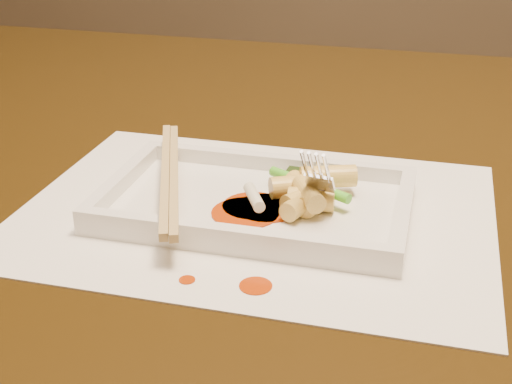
% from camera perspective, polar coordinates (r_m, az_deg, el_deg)
% --- Properties ---
extents(table, '(1.40, 0.90, 0.75)m').
position_cam_1_polar(table, '(0.81, -3.17, -2.62)').
color(table, black).
rests_on(table, ground).
extents(placemat, '(0.40, 0.30, 0.00)m').
position_cam_1_polar(placemat, '(0.62, 0.00, -1.58)').
color(placemat, white).
rests_on(placemat, table).
extents(sauce_splatter_a, '(0.02, 0.02, 0.00)m').
position_cam_1_polar(sauce_splatter_a, '(0.51, -0.02, -7.51)').
color(sauce_splatter_a, '#B03305').
rests_on(sauce_splatter_a, placemat).
extents(sauce_splatter_b, '(0.01, 0.01, 0.00)m').
position_cam_1_polar(sauce_splatter_b, '(0.52, -5.54, -7.01)').
color(sauce_splatter_b, '#B03305').
rests_on(sauce_splatter_b, placemat).
extents(plate_base, '(0.26, 0.16, 0.01)m').
position_cam_1_polar(plate_base, '(0.61, 0.00, -1.18)').
color(plate_base, white).
rests_on(plate_base, placemat).
extents(plate_rim_far, '(0.26, 0.01, 0.01)m').
position_cam_1_polar(plate_rim_far, '(0.67, 1.60, 2.38)').
color(plate_rim_far, white).
rests_on(plate_rim_far, plate_base).
extents(plate_rim_near, '(0.26, 0.01, 0.01)m').
position_cam_1_polar(plate_rim_near, '(0.54, -1.98, -3.52)').
color(plate_rim_near, white).
rests_on(plate_rim_near, plate_base).
extents(plate_rim_left, '(0.01, 0.14, 0.01)m').
position_cam_1_polar(plate_rim_left, '(0.65, -10.67, 0.96)').
color(plate_rim_left, white).
rests_on(plate_rim_left, plate_base).
extents(plate_rim_right, '(0.01, 0.14, 0.01)m').
position_cam_1_polar(plate_rim_right, '(0.59, 11.69, -1.57)').
color(plate_rim_right, white).
rests_on(plate_rim_right, plate_base).
extents(veg_piece, '(0.04, 0.03, 0.01)m').
position_cam_1_polar(veg_piece, '(0.64, 3.97, 0.95)').
color(veg_piece, black).
rests_on(veg_piece, plate_base).
extents(scallion_white, '(0.03, 0.04, 0.01)m').
position_cam_1_polar(scallion_white, '(0.59, -0.16, -0.41)').
color(scallion_white, '#EAEACC').
rests_on(scallion_white, plate_base).
extents(scallion_green, '(0.08, 0.05, 0.01)m').
position_cam_1_polar(scallion_green, '(0.62, 4.26, 0.60)').
color(scallion_green, green).
rests_on(scallion_green, plate_base).
extents(chopstick_a, '(0.09, 0.22, 0.01)m').
position_cam_1_polar(chopstick_a, '(0.63, -7.26, 1.43)').
color(chopstick_a, tan).
rests_on(chopstick_a, plate_rim_near).
extents(chopstick_b, '(0.09, 0.22, 0.01)m').
position_cam_1_polar(chopstick_b, '(0.62, -6.58, 1.36)').
color(chopstick_b, tan).
rests_on(chopstick_b, plate_rim_near).
extents(fork, '(0.09, 0.10, 0.14)m').
position_cam_1_polar(fork, '(0.59, 7.11, 5.64)').
color(fork, silver).
rests_on(fork, plate_base).
extents(sauce_blob_0, '(0.05, 0.05, 0.00)m').
position_cam_1_polar(sauce_blob_0, '(0.60, 0.83, -1.28)').
color(sauce_blob_0, '#B03305').
rests_on(sauce_blob_0, plate_base).
extents(sauce_blob_1, '(0.05, 0.05, 0.00)m').
position_cam_1_polar(sauce_blob_1, '(0.60, -0.20, -1.12)').
color(sauce_blob_1, '#B03305').
rests_on(sauce_blob_1, plate_base).
extents(sauce_blob_2, '(0.06, 0.06, 0.00)m').
position_cam_1_polar(sauce_blob_2, '(0.59, -0.85, -1.67)').
color(sauce_blob_2, '#B03305').
rests_on(sauce_blob_2, plate_base).
extents(rice_cake_0, '(0.04, 0.02, 0.02)m').
position_cam_1_polar(rice_cake_0, '(0.59, 4.44, -0.59)').
color(rice_cake_0, '#EDD96F').
rests_on(rice_cake_0, plate_base).
extents(rice_cake_1, '(0.02, 0.05, 0.02)m').
position_cam_1_polar(rice_cake_1, '(0.60, 4.44, -0.37)').
color(rice_cake_1, '#EDD96F').
rests_on(rice_cake_1, plate_base).
extents(rice_cake_2, '(0.05, 0.04, 0.02)m').
position_cam_1_polar(rice_cake_2, '(0.62, 5.80, 1.23)').
color(rice_cake_2, '#EDD96F').
rests_on(rice_cake_2, plate_base).
extents(rice_cake_3, '(0.04, 0.05, 0.02)m').
position_cam_1_polar(rice_cake_3, '(0.59, 4.03, -0.58)').
color(rice_cake_3, '#EDD96F').
rests_on(rice_cake_3, plate_base).
extents(rice_cake_4, '(0.05, 0.04, 0.02)m').
position_cam_1_polar(rice_cake_4, '(0.62, 3.14, 0.47)').
color(rice_cake_4, '#EDD96F').
rests_on(rice_cake_4, plate_base).
extents(rice_cake_5, '(0.04, 0.05, 0.02)m').
position_cam_1_polar(rice_cake_5, '(0.59, 4.23, -0.15)').
color(rice_cake_5, '#EDD96F').
rests_on(rice_cake_5, plate_base).
extents(rice_cake_6, '(0.04, 0.04, 0.02)m').
position_cam_1_polar(rice_cake_6, '(0.61, 3.92, 0.26)').
color(rice_cake_6, '#EDD96F').
rests_on(rice_cake_6, plate_base).
extents(rice_cake_7, '(0.03, 0.05, 0.02)m').
position_cam_1_polar(rice_cake_7, '(0.59, 3.68, -0.86)').
color(rice_cake_7, '#EDD96F').
rests_on(rice_cake_7, plate_base).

